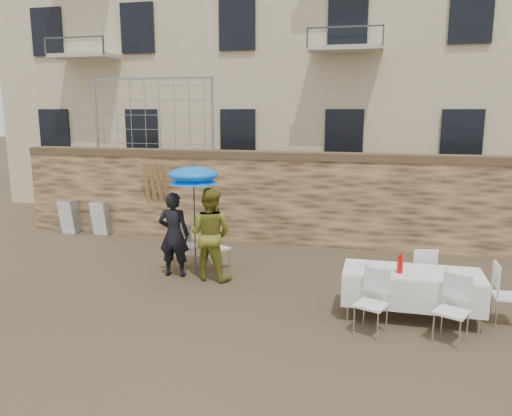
% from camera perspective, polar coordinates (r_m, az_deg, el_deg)
% --- Properties ---
extents(ground, '(80.00, 80.00, 0.00)m').
position_cam_1_polar(ground, '(8.00, -6.76, -12.78)').
color(ground, brown).
rests_on(ground, ground).
extents(stone_wall, '(13.00, 0.50, 2.20)m').
position_cam_1_polar(stone_wall, '(12.30, 1.34, 1.18)').
color(stone_wall, olive).
rests_on(stone_wall, ground).
extents(chain_link_fence, '(3.20, 0.06, 1.80)m').
position_cam_1_polar(chain_link_fence, '(13.10, -11.75, 10.36)').
color(chain_link_fence, gray).
rests_on(chain_link_fence, stone_wall).
extents(man_suit, '(0.64, 0.45, 1.68)m').
position_cam_1_polar(man_suit, '(9.89, -9.37, -3.01)').
color(man_suit, black).
rests_on(man_suit, ground).
extents(woman_dress, '(0.95, 0.79, 1.79)m').
position_cam_1_polar(woman_dress, '(9.61, -5.26, -2.97)').
color(woman_dress, '#A2A231').
rests_on(woman_dress, ground).
extents(umbrella, '(0.99, 0.99, 2.07)m').
position_cam_1_polar(umbrella, '(9.62, -7.15, 3.42)').
color(umbrella, '#3F3F44').
rests_on(umbrella, ground).
extents(couple_chair_left, '(0.50, 0.50, 0.96)m').
position_cam_1_polar(couple_chair_left, '(10.47, -8.12, -4.20)').
color(couple_chair_left, white).
rests_on(couple_chair_left, ground).
extents(couple_chair_right, '(0.63, 0.63, 0.96)m').
position_cam_1_polar(couple_chair_right, '(10.23, -4.47, -4.48)').
color(couple_chair_right, white).
rests_on(couple_chair_right, ground).
extents(banquet_table, '(2.10, 0.85, 0.78)m').
position_cam_1_polar(banquet_table, '(8.20, 17.45, -7.16)').
color(banquet_table, white).
rests_on(banquet_table, ground).
extents(soda_bottle, '(0.09, 0.09, 0.26)m').
position_cam_1_polar(soda_bottle, '(7.99, 16.14, -6.25)').
color(soda_bottle, red).
rests_on(soda_bottle, banquet_table).
extents(table_chair_front_left, '(0.62, 0.62, 0.96)m').
position_cam_1_polar(table_chair_front_left, '(7.56, 13.04, -10.54)').
color(table_chair_front_left, white).
rests_on(table_chair_front_left, ground).
extents(table_chair_front_right, '(0.64, 0.64, 0.96)m').
position_cam_1_polar(table_chair_front_right, '(7.63, 21.46, -10.83)').
color(table_chair_front_right, white).
rests_on(table_chair_front_right, ground).
extents(table_chair_back, '(0.58, 0.58, 0.96)m').
position_cam_1_polar(table_chair_back, '(9.05, 18.34, -7.15)').
color(table_chair_back, white).
rests_on(table_chair_back, ground).
extents(table_chair_side, '(0.49, 0.49, 0.96)m').
position_cam_1_polar(table_chair_side, '(8.58, 26.78, -8.81)').
color(table_chair_side, white).
rests_on(table_chair_side, ground).
extents(chair_stack_left, '(0.46, 0.47, 0.92)m').
position_cam_1_polar(chair_stack_left, '(14.22, -20.18, -0.77)').
color(chair_stack_left, white).
rests_on(chair_stack_left, ground).
extents(chair_stack_right, '(0.46, 0.40, 0.92)m').
position_cam_1_polar(chair_stack_right, '(13.74, -17.07, -0.98)').
color(chair_stack_right, white).
rests_on(chair_stack_right, ground).
extents(wood_planks, '(0.70, 0.20, 2.00)m').
position_cam_1_polar(wood_planks, '(12.95, -10.96, 1.03)').
color(wood_planks, '#A37749').
rests_on(wood_planks, ground).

